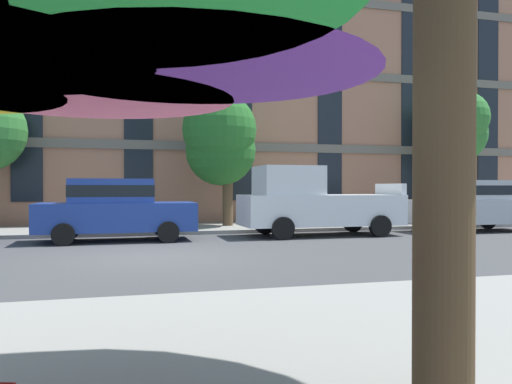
# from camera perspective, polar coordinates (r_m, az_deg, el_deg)

# --- Properties ---
(ground_plane) EXTENTS (120.00, 120.00, 0.00)m
(ground_plane) POSITION_cam_1_polar(r_m,az_deg,el_deg) (11.51, -11.32, -7.18)
(ground_plane) COLOR #424244
(sidewalk_far) EXTENTS (56.00, 3.60, 0.12)m
(sidewalk_far) POSITION_cam_1_polar(r_m,az_deg,el_deg) (18.26, -12.75, -4.12)
(sidewalk_far) COLOR gray
(sidewalk_far) RESTS_ON ground
(apartment_building) EXTENTS (36.25, 12.08, 12.80)m
(apartment_building) POSITION_cam_1_polar(r_m,az_deg,el_deg) (26.83, -13.53, 10.98)
(apartment_building) COLOR #A87056
(apartment_building) RESTS_ON ground
(sedan_blue) EXTENTS (4.40, 1.98, 1.78)m
(sedan_blue) POSITION_cam_1_polar(r_m,az_deg,el_deg) (15.10, -15.50, -1.73)
(sedan_blue) COLOR navy
(sedan_blue) RESTS_ON ground
(pickup_white) EXTENTS (5.10, 2.12, 2.20)m
(pickup_white) POSITION_cam_1_polar(r_m,az_deg,el_deg) (16.24, 6.49, -1.28)
(pickup_white) COLOR silver
(pickup_white) RESTS_ON ground
(sedan_silver) EXTENTS (4.40, 1.98, 1.78)m
(sedan_silver) POSITION_cam_1_polar(r_m,az_deg,el_deg) (19.18, 22.96, -1.27)
(sedan_silver) COLOR #A8AAB2
(sedan_silver) RESTS_ON ground
(street_tree_middle) EXTENTS (2.75, 2.91, 4.99)m
(street_tree_middle) POSITION_cam_1_polar(r_m,az_deg,el_deg) (18.76, -4.05, 5.85)
(street_tree_middle) COLOR brown
(street_tree_middle) RESTS_ON ground
(street_tree_right) EXTENTS (2.89, 3.22, 5.53)m
(street_tree_right) POSITION_cam_1_polar(r_m,az_deg,el_deg) (23.41, 21.53, 6.48)
(street_tree_right) COLOR #4C3823
(street_tree_right) RESTS_ON ground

